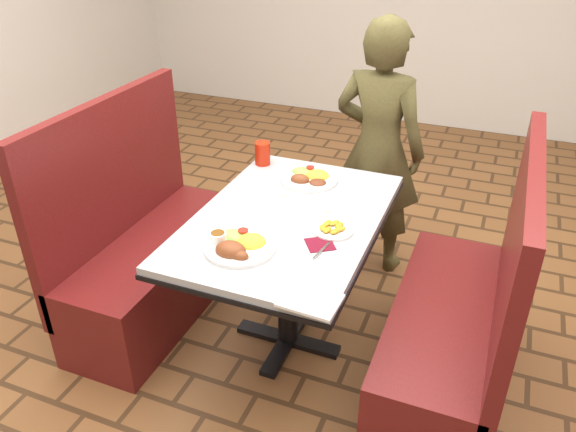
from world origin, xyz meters
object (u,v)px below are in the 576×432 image
object	(u,v)px
dining_table	(288,234)
far_dinner_plate	(310,176)
booth_bench_left	(150,256)
near_dinner_plate	(238,242)
plantain_plate	(333,229)
diner_person	(378,150)
red_tumbler	(263,153)
booth_bench_right	(454,331)

from	to	relation	value
dining_table	far_dinner_plate	bearing A→B (deg)	95.17
booth_bench_left	near_dinner_plate	distance (m)	0.91
dining_table	plantain_plate	world-z (taller)	plantain_plate
diner_person	far_dinner_plate	xyz separation A→B (m)	(-0.23, -0.52, 0.03)
booth_bench_left	far_dinner_plate	xyz separation A→B (m)	(0.76, 0.38, 0.45)
near_dinner_plate	plantain_plate	world-z (taller)	near_dinner_plate
near_dinner_plate	red_tumbler	bearing A→B (deg)	107.28
near_dinner_plate	booth_bench_left	bearing A→B (deg)	155.06
plantain_plate	red_tumbler	world-z (taller)	red_tumbler
far_dinner_plate	plantain_plate	size ratio (longest dim) A/B	1.64
booth_bench_right	red_tumbler	world-z (taller)	booth_bench_right
booth_bench_right	red_tumbler	distance (m)	1.33
booth_bench_left	dining_table	bearing A→B (deg)	0.00
dining_table	booth_bench_right	size ratio (longest dim) A/B	1.01
booth_bench_right	dining_table	bearing A→B (deg)	180.00
dining_table	red_tumbler	xyz separation A→B (m)	(-0.34, 0.48, 0.16)
plantain_plate	red_tumbler	bearing A→B (deg)	137.15
booth_bench_left	red_tumbler	distance (m)	0.82
dining_table	plantain_plate	xyz separation A→B (m)	(0.23, -0.05, 0.11)
diner_person	near_dinner_plate	distance (m)	1.27
booth_bench_right	far_dinner_plate	xyz separation A→B (m)	(-0.83, 0.38, 0.45)
dining_table	diner_person	bearing A→B (deg)	77.93
booth_bench_right	far_dinner_plate	world-z (taller)	booth_bench_right
near_dinner_plate	diner_person	bearing A→B (deg)	77.18
booth_bench_right	red_tumbler	xyz separation A→B (m)	(-1.14, 0.48, 0.48)
diner_person	near_dinner_plate	bearing A→B (deg)	86.96
booth_bench_right	plantain_plate	xyz separation A→B (m)	(-0.57, -0.05, 0.43)
booth_bench_left	far_dinner_plate	size ratio (longest dim) A/B	4.13
near_dinner_plate	red_tumbler	world-z (taller)	red_tumbler
booth_bench_left	red_tumbler	xyz separation A→B (m)	(0.46, 0.48, 0.48)
dining_table	diner_person	xyz separation A→B (m)	(0.19, 0.91, 0.10)
diner_person	near_dinner_plate	world-z (taller)	diner_person
far_dinner_plate	plantain_plate	xyz separation A→B (m)	(0.27, -0.43, -0.02)
booth_bench_left	red_tumbler	world-z (taller)	booth_bench_left
plantain_plate	dining_table	bearing A→B (deg)	167.63
dining_table	near_dinner_plate	bearing A→B (deg)	-104.83
booth_bench_left	far_dinner_plate	world-z (taller)	booth_bench_left
booth_bench_right	plantain_plate	bearing A→B (deg)	-174.88
dining_table	booth_bench_left	bearing A→B (deg)	180.00
far_dinner_plate	plantain_plate	bearing A→B (deg)	-58.51
diner_person	far_dinner_plate	size ratio (longest dim) A/B	5.15
booth_bench_right	far_dinner_plate	size ratio (longest dim) A/B	4.13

